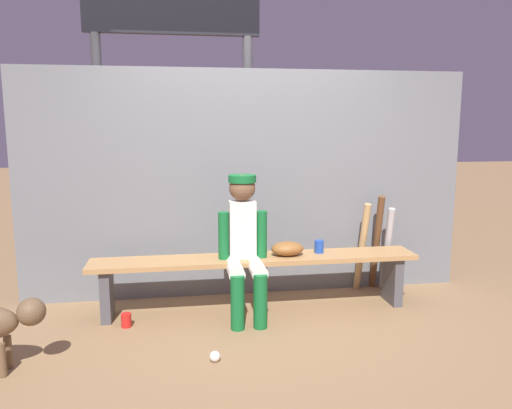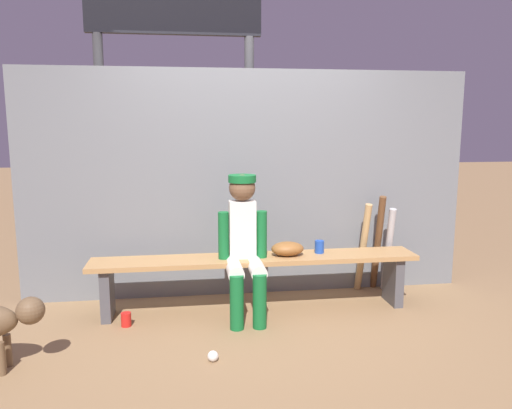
{
  "view_description": "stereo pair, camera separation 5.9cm",
  "coord_description": "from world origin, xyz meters",
  "px_view_note": "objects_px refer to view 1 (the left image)",
  "views": [
    {
      "loc": [
        -0.64,
        -4.07,
        1.6
      ],
      "look_at": [
        0.0,
        0.0,
        0.92
      ],
      "focal_mm": 35.09,
      "sensor_mm": 36.0,
      "label": 1
    },
    {
      "loc": [
        -0.58,
        -4.07,
        1.6
      ],
      "look_at": [
        0.0,
        0.0,
        0.92
      ],
      "focal_mm": 35.09,
      "sensor_mm": 36.0,
      "label": 2
    }
  ],
  "objects_px": {
    "cup_on_ground": "(126,320)",
    "cup_on_bench": "(319,247)",
    "player_seated": "(244,241)",
    "bat_wood_tan": "(362,247)",
    "bat_wood_dark": "(377,243)",
    "baseball_glove": "(287,249)",
    "baseball": "(215,356)",
    "dugout_bench": "(256,268)",
    "bat_aluminum_silver": "(387,249)",
    "scoreboard": "(180,43)"
  },
  "relations": [
    {
      "from": "cup_on_ground",
      "to": "cup_on_bench",
      "type": "bearing_deg",
      "value": 8.51
    },
    {
      "from": "player_seated",
      "to": "bat_wood_tan",
      "type": "height_order",
      "value": "player_seated"
    },
    {
      "from": "bat_wood_dark",
      "to": "cup_on_bench",
      "type": "height_order",
      "value": "bat_wood_dark"
    },
    {
      "from": "player_seated",
      "to": "baseball_glove",
      "type": "bearing_deg",
      "value": 16.36
    },
    {
      "from": "baseball",
      "to": "baseball_glove",
      "type": "bearing_deg",
      "value": 52.09
    },
    {
      "from": "cup_on_ground",
      "to": "cup_on_bench",
      "type": "distance_m",
      "value": 1.72
    },
    {
      "from": "bat_wood_tan",
      "to": "bat_wood_dark",
      "type": "relative_size",
      "value": 0.92
    },
    {
      "from": "player_seated",
      "to": "baseball",
      "type": "relative_size",
      "value": 15.89
    },
    {
      "from": "dugout_bench",
      "to": "bat_wood_dark",
      "type": "xyz_separation_m",
      "value": [
        1.22,
        0.35,
        0.09
      ]
    },
    {
      "from": "bat_aluminum_silver",
      "to": "baseball_glove",
      "type": "bearing_deg",
      "value": -164.09
    },
    {
      "from": "player_seated",
      "to": "bat_aluminum_silver",
      "type": "xyz_separation_m",
      "value": [
        1.42,
        0.41,
        -0.23
      ]
    },
    {
      "from": "dugout_bench",
      "to": "baseball_glove",
      "type": "bearing_deg",
      "value": 0.0
    },
    {
      "from": "dugout_bench",
      "to": "bat_wood_dark",
      "type": "distance_m",
      "value": 1.27
    },
    {
      "from": "dugout_bench",
      "to": "baseball",
      "type": "bearing_deg",
      "value": -115.35
    },
    {
      "from": "cup_on_ground",
      "to": "scoreboard",
      "type": "height_order",
      "value": "scoreboard"
    },
    {
      "from": "dugout_bench",
      "to": "cup_on_bench",
      "type": "relative_size",
      "value": 25.23
    },
    {
      "from": "baseball_glove",
      "to": "bat_wood_dark",
      "type": "distance_m",
      "value": 1.01
    },
    {
      "from": "dugout_bench",
      "to": "cup_on_ground",
      "type": "relative_size",
      "value": 25.23
    },
    {
      "from": "dugout_bench",
      "to": "cup_on_bench",
      "type": "bearing_deg",
      "value": 4.59
    },
    {
      "from": "player_seated",
      "to": "cup_on_bench",
      "type": "xyz_separation_m",
      "value": [
        0.68,
        0.16,
        -0.12
      ]
    },
    {
      "from": "cup_on_bench",
      "to": "scoreboard",
      "type": "xyz_separation_m",
      "value": [
        -1.15,
        1.19,
        1.86
      ]
    },
    {
      "from": "bat_wood_dark",
      "to": "cup_on_bench",
      "type": "xyz_separation_m",
      "value": [
        -0.66,
        -0.3,
        0.06
      ]
    },
    {
      "from": "baseball_glove",
      "to": "cup_on_bench",
      "type": "height_order",
      "value": "baseball_glove"
    },
    {
      "from": "player_seated",
      "to": "scoreboard",
      "type": "distance_m",
      "value": 2.26
    },
    {
      "from": "baseball_glove",
      "to": "cup_on_bench",
      "type": "xyz_separation_m",
      "value": [
        0.29,
        0.05,
        -0.01
      ]
    },
    {
      "from": "player_seated",
      "to": "baseball",
      "type": "xyz_separation_m",
      "value": [
        -0.31,
        -0.78,
        -0.61
      ]
    },
    {
      "from": "baseball_glove",
      "to": "bat_aluminum_silver",
      "type": "height_order",
      "value": "bat_aluminum_silver"
    },
    {
      "from": "scoreboard",
      "to": "baseball",
      "type": "bearing_deg",
      "value": -85.59
    },
    {
      "from": "bat_wood_dark",
      "to": "baseball_glove",
      "type": "bearing_deg",
      "value": -159.91
    },
    {
      "from": "cup_on_ground",
      "to": "scoreboard",
      "type": "xyz_separation_m",
      "value": [
        0.48,
        1.43,
        2.34
      ]
    },
    {
      "from": "bat_wood_tan",
      "to": "cup_on_ground",
      "type": "bearing_deg",
      "value": -166.16
    },
    {
      "from": "bat_aluminum_silver",
      "to": "dugout_bench",
      "type": "bearing_deg",
      "value": -167.28
    },
    {
      "from": "baseball",
      "to": "scoreboard",
      "type": "distance_m",
      "value": 3.18
    },
    {
      "from": "dugout_bench",
      "to": "baseball",
      "type": "xyz_separation_m",
      "value": [
        -0.42,
        -0.89,
        -0.34
      ]
    },
    {
      "from": "baseball",
      "to": "cup_on_ground",
      "type": "height_order",
      "value": "cup_on_ground"
    },
    {
      "from": "baseball_glove",
      "to": "scoreboard",
      "type": "xyz_separation_m",
      "value": [
        -0.86,
        1.23,
        1.86
      ]
    },
    {
      "from": "bat_wood_dark",
      "to": "bat_wood_tan",
      "type": "bearing_deg",
      "value": -172.71
    },
    {
      "from": "player_seated",
      "to": "baseball",
      "type": "bearing_deg",
      "value": -111.54
    },
    {
      "from": "baseball_glove",
      "to": "scoreboard",
      "type": "bearing_deg",
      "value": 124.85
    },
    {
      "from": "dugout_bench",
      "to": "baseball",
      "type": "height_order",
      "value": "dugout_bench"
    },
    {
      "from": "bat_aluminum_silver",
      "to": "player_seated",
      "type": "bearing_deg",
      "value": -163.97
    },
    {
      "from": "dugout_bench",
      "to": "baseball",
      "type": "relative_size",
      "value": 37.5
    },
    {
      "from": "bat_aluminum_silver",
      "to": "scoreboard",
      "type": "height_order",
      "value": "scoreboard"
    },
    {
      "from": "player_seated",
      "to": "baseball",
      "type": "distance_m",
      "value": 1.03
    },
    {
      "from": "baseball",
      "to": "player_seated",
      "type": "bearing_deg",
      "value": 68.46
    },
    {
      "from": "cup_on_ground",
      "to": "cup_on_bench",
      "type": "xyz_separation_m",
      "value": [
        1.64,
        0.24,
        0.47
      ]
    },
    {
      "from": "dugout_bench",
      "to": "player_seated",
      "type": "xyz_separation_m",
      "value": [
        -0.12,
        -0.11,
        0.27
      ]
    },
    {
      "from": "bat_wood_tan",
      "to": "player_seated",
      "type": "bearing_deg",
      "value": -159.55
    },
    {
      "from": "baseball",
      "to": "bat_wood_tan",
      "type": "bearing_deg",
      "value": 39.29
    },
    {
      "from": "dugout_bench",
      "to": "player_seated",
      "type": "relative_size",
      "value": 2.36
    }
  ]
}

